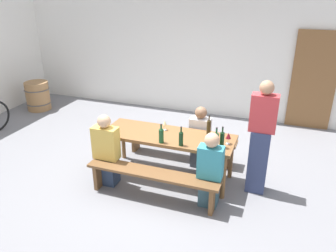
{
  "coord_description": "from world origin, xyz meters",
  "views": [
    {
      "loc": [
        1.62,
        -4.45,
        2.94
      ],
      "look_at": [
        0.0,
        0.0,
        0.9
      ],
      "focal_mm": 35.3,
      "sensor_mm": 36.0,
      "label": 1
    }
  ],
  "objects_px": {
    "bench_far": "(181,140)",
    "seated_guest_near_0": "(107,152)",
    "wine_bottle_4": "(216,141)",
    "wine_bottle_1": "(181,139)",
    "wine_glass_1": "(228,136)",
    "bench_near": "(152,177)",
    "seated_guest_far_0": "(200,138)",
    "seated_guest_near_1": "(210,171)",
    "wine_bottle_3": "(161,136)",
    "wine_glass_0": "(165,123)",
    "wine_bottle_0": "(222,140)",
    "wine_barrel": "(38,96)",
    "wine_bottle_2": "(209,127)",
    "wooden_door": "(313,81)",
    "tasting_table": "(168,139)",
    "standing_host": "(260,140)"
  },
  "relations": [
    {
      "from": "bench_far",
      "to": "wine_glass_1",
      "type": "bearing_deg",
      "value": -35.04
    },
    {
      "from": "seated_guest_near_0",
      "to": "wine_bottle_2",
      "type": "bearing_deg",
      "value": -62.59
    },
    {
      "from": "wine_bottle_2",
      "to": "seated_guest_near_1",
      "type": "distance_m",
      "value": 0.84
    },
    {
      "from": "wine_bottle_0",
      "to": "wine_barrel",
      "type": "bearing_deg",
      "value": 158.28
    },
    {
      "from": "wine_bottle_0",
      "to": "wine_glass_1",
      "type": "xyz_separation_m",
      "value": [
        0.07,
        0.15,
        0.01
      ]
    },
    {
      "from": "bench_far",
      "to": "bench_near",
      "type": "bearing_deg",
      "value": -90.0
    },
    {
      "from": "wooden_door",
      "to": "seated_guest_near_0",
      "type": "bearing_deg",
      "value": -130.67
    },
    {
      "from": "bench_near",
      "to": "wine_barrel",
      "type": "height_order",
      "value": "wine_barrel"
    },
    {
      "from": "bench_far",
      "to": "wine_bottle_4",
      "type": "distance_m",
      "value": 1.32
    },
    {
      "from": "wine_bottle_1",
      "to": "wine_barrel",
      "type": "height_order",
      "value": "wine_bottle_1"
    },
    {
      "from": "seated_guest_near_1",
      "to": "seated_guest_far_0",
      "type": "relative_size",
      "value": 1.03
    },
    {
      "from": "wine_glass_1",
      "to": "wine_barrel",
      "type": "relative_size",
      "value": 0.26
    },
    {
      "from": "bench_far",
      "to": "wine_barrel",
      "type": "bearing_deg",
      "value": 163.94
    },
    {
      "from": "seated_guest_near_0",
      "to": "seated_guest_near_1",
      "type": "distance_m",
      "value": 1.64
    },
    {
      "from": "bench_far",
      "to": "wine_glass_0",
      "type": "relative_size",
      "value": 11.95
    },
    {
      "from": "tasting_table",
      "to": "bench_far",
      "type": "height_order",
      "value": "tasting_table"
    },
    {
      "from": "bench_far",
      "to": "wine_glass_1",
      "type": "relative_size",
      "value": 11.02
    },
    {
      "from": "wine_bottle_0",
      "to": "seated_guest_near_0",
      "type": "distance_m",
      "value": 1.78
    },
    {
      "from": "wine_bottle_1",
      "to": "seated_guest_near_1",
      "type": "bearing_deg",
      "value": -24.84
    },
    {
      "from": "wine_barrel",
      "to": "wine_bottle_2",
      "type": "bearing_deg",
      "value": -19.09
    },
    {
      "from": "tasting_table",
      "to": "wine_bottle_0",
      "type": "bearing_deg",
      "value": -9.19
    },
    {
      "from": "wine_bottle_0",
      "to": "wine_bottle_1",
      "type": "distance_m",
      "value": 0.59
    },
    {
      "from": "tasting_table",
      "to": "seated_guest_near_0",
      "type": "bearing_deg",
      "value": -147.76
    },
    {
      "from": "bench_far",
      "to": "standing_host",
      "type": "bearing_deg",
      "value": -22.64
    },
    {
      "from": "seated_guest_near_0",
      "to": "wine_glass_0",
      "type": "bearing_deg",
      "value": -46.72
    },
    {
      "from": "wine_glass_0",
      "to": "wine_glass_1",
      "type": "relative_size",
      "value": 0.92
    },
    {
      "from": "bench_far",
      "to": "wine_bottle_4",
      "type": "relative_size",
      "value": 5.9
    },
    {
      "from": "bench_far",
      "to": "seated_guest_near_0",
      "type": "xyz_separation_m",
      "value": [
        -0.82,
        -1.19,
        0.2
      ]
    },
    {
      "from": "wine_bottle_1",
      "to": "wine_glass_1",
      "type": "bearing_deg",
      "value": 24.22
    },
    {
      "from": "seated_guest_near_0",
      "to": "tasting_table",
      "type": "bearing_deg",
      "value": -57.76
    },
    {
      "from": "wine_barrel",
      "to": "bench_far",
      "type": "bearing_deg",
      "value": -16.06
    },
    {
      "from": "bench_far",
      "to": "wine_bottle_2",
      "type": "xyz_separation_m",
      "value": [
        0.6,
        -0.45,
        0.52
      ]
    },
    {
      "from": "wine_bottle_3",
      "to": "seated_guest_near_0",
      "type": "distance_m",
      "value": 0.91
    },
    {
      "from": "bench_far",
      "to": "seated_guest_far_0",
      "type": "relative_size",
      "value": 1.84
    },
    {
      "from": "bench_near",
      "to": "standing_host",
      "type": "distance_m",
      "value": 1.67
    },
    {
      "from": "wine_bottle_3",
      "to": "seated_guest_near_0",
      "type": "height_order",
      "value": "seated_guest_near_0"
    },
    {
      "from": "wooden_door",
      "to": "wine_bottle_4",
      "type": "distance_m",
      "value": 3.5
    },
    {
      "from": "wine_bottle_1",
      "to": "wine_bottle_4",
      "type": "xyz_separation_m",
      "value": [
        0.51,
        0.05,
        0.02
      ]
    },
    {
      "from": "wine_bottle_1",
      "to": "wine_bottle_2",
      "type": "bearing_deg",
      "value": 59.78
    },
    {
      "from": "bench_far",
      "to": "wine_bottle_0",
      "type": "relative_size",
      "value": 6.14
    },
    {
      "from": "tasting_table",
      "to": "wine_bottle_0",
      "type": "relative_size",
      "value": 6.45
    },
    {
      "from": "wooden_door",
      "to": "wine_glass_1",
      "type": "height_order",
      "value": "wooden_door"
    },
    {
      "from": "bench_far",
      "to": "seated_guest_far_0",
      "type": "height_order",
      "value": "seated_guest_far_0"
    },
    {
      "from": "bench_far",
      "to": "seated_guest_near_0",
      "type": "height_order",
      "value": "seated_guest_near_0"
    },
    {
      "from": "wine_glass_0",
      "to": "wine_bottle_0",
      "type": "bearing_deg",
      "value": -16.49
    },
    {
      "from": "tasting_table",
      "to": "wine_glass_0",
      "type": "relative_size",
      "value": 12.54
    },
    {
      "from": "seated_guest_near_0",
      "to": "wine_bottle_3",
      "type": "bearing_deg",
      "value": -74.76
    },
    {
      "from": "wooden_door",
      "to": "seated_guest_far_0",
      "type": "relative_size",
      "value": 1.93
    },
    {
      "from": "wine_bottle_1",
      "to": "seated_guest_far_0",
      "type": "bearing_deg",
      "value": 84.13
    },
    {
      "from": "bench_far",
      "to": "wine_bottle_3",
      "type": "xyz_separation_m",
      "value": [
        -0.0,
        -0.96,
        0.51
      ]
    }
  ]
}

